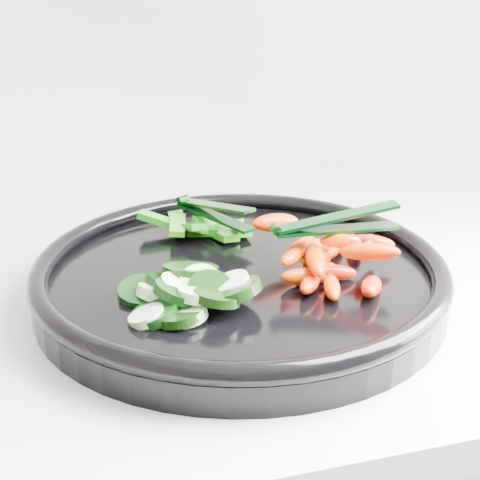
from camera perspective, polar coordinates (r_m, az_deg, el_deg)
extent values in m
cube|color=silver|center=(0.68, -19.24, -5.06)|extent=(2.02, 0.62, 0.03)
cylinder|color=black|center=(0.61, 0.00, -3.67)|extent=(0.49, 0.49, 0.02)
torus|color=black|center=(0.61, 0.00, -2.10)|extent=(0.50, 0.50, 0.02)
cylinder|color=black|center=(0.53, -7.32, -6.24)|extent=(0.05, 0.05, 0.03)
cylinder|color=beige|center=(0.53, -7.95, -6.48)|extent=(0.03, 0.03, 0.02)
cylinder|color=black|center=(0.58, -5.94, -3.86)|extent=(0.06, 0.06, 0.03)
cylinder|color=beige|center=(0.56, -7.08, -4.62)|extent=(0.05, 0.05, 0.03)
cylinder|color=black|center=(0.56, -5.91, -4.55)|extent=(0.06, 0.06, 0.02)
cylinder|color=beige|center=(0.56, -5.56, -4.32)|extent=(0.04, 0.04, 0.02)
cylinder|color=black|center=(0.53, -5.18, -6.53)|extent=(0.05, 0.05, 0.02)
cylinder|color=#D3F2C1|center=(0.53, -4.53, -6.35)|extent=(0.04, 0.04, 0.02)
cylinder|color=black|center=(0.57, -5.37, -4.05)|extent=(0.05, 0.05, 0.02)
cylinder|color=#E2F6C4|center=(0.58, -3.88, -3.48)|extent=(0.03, 0.03, 0.02)
cylinder|color=black|center=(0.58, -6.10, -3.78)|extent=(0.05, 0.05, 0.02)
cylinder|color=beige|center=(0.58, -6.52, -3.81)|extent=(0.04, 0.04, 0.01)
cylinder|color=black|center=(0.57, -8.23, -4.40)|extent=(0.05, 0.05, 0.02)
cylinder|color=beige|center=(0.57, -7.99, -4.33)|extent=(0.04, 0.04, 0.01)
cylinder|color=black|center=(0.56, -5.81, -4.62)|extent=(0.06, 0.06, 0.03)
cylinder|color=beige|center=(0.57, -6.49, -3.90)|extent=(0.05, 0.05, 0.02)
cylinder|color=black|center=(0.54, -0.42, -4.38)|extent=(0.06, 0.06, 0.03)
cylinder|color=beige|center=(0.55, -0.84, -3.82)|extent=(0.05, 0.05, 0.02)
cylinder|color=black|center=(0.58, -4.24, -2.67)|extent=(0.07, 0.07, 0.02)
cylinder|color=beige|center=(0.57, -4.09, -2.98)|extent=(0.04, 0.04, 0.01)
cylinder|color=black|center=(0.54, -5.37, -4.50)|extent=(0.05, 0.05, 0.03)
cylinder|color=beige|center=(0.55, -5.42, -3.88)|extent=(0.04, 0.04, 0.02)
cylinder|color=black|center=(0.55, -2.57, -4.12)|extent=(0.05, 0.05, 0.03)
cylinder|color=#D1F1C1|center=(0.56, -3.40, -3.57)|extent=(0.05, 0.04, 0.03)
cylinder|color=black|center=(0.53, -1.97, -4.92)|extent=(0.05, 0.05, 0.02)
cylinder|color=#DEF2C1|center=(0.53, -3.65, -4.72)|extent=(0.05, 0.05, 0.02)
ellipsoid|color=#E05100|center=(0.59, 6.77, -2.91)|extent=(0.04, 0.03, 0.02)
ellipsoid|color=#E32F00|center=(0.58, 5.74, -3.09)|extent=(0.05, 0.02, 0.02)
ellipsoid|color=#DC3F00|center=(0.57, 7.85, -4.01)|extent=(0.03, 0.04, 0.02)
ellipsoid|color=#F26200|center=(0.62, 5.86, -1.51)|extent=(0.03, 0.05, 0.02)
ellipsoid|color=#FF2F00|center=(0.57, 11.14, -3.89)|extent=(0.04, 0.05, 0.03)
ellipsoid|color=#F21F00|center=(0.62, 6.98, -1.55)|extent=(0.03, 0.05, 0.02)
ellipsoid|color=#F63300|center=(0.57, 5.97, -3.79)|extent=(0.04, 0.04, 0.02)
ellipsoid|color=red|center=(0.59, 8.16, -2.76)|extent=(0.04, 0.02, 0.02)
ellipsoid|color=#EE3000|center=(0.66, 9.73, -0.28)|extent=(0.03, 0.05, 0.02)
ellipsoid|color=#F11800|center=(0.65, 7.93, -0.54)|extent=(0.05, 0.05, 0.02)
ellipsoid|color=#DD4300|center=(0.59, 4.61, -1.36)|extent=(0.04, 0.04, 0.02)
ellipsoid|color=#F03000|center=(0.62, 10.87, -0.20)|extent=(0.04, 0.05, 0.03)
ellipsoid|color=#E44E00|center=(0.61, 5.64, -0.43)|extent=(0.04, 0.05, 0.03)
ellipsoid|color=#FA3200|center=(0.58, 6.46, -1.63)|extent=(0.03, 0.06, 0.02)
ellipsoid|color=#FF5700|center=(0.61, 6.07, -0.61)|extent=(0.05, 0.03, 0.03)
ellipsoid|color=red|center=(0.62, 11.00, -0.28)|extent=(0.05, 0.02, 0.02)
ellipsoid|color=#FD6600|center=(0.59, 8.52, -0.09)|extent=(0.04, 0.04, 0.02)
ellipsoid|color=#E03700|center=(0.62, 3.07, 1.50)|extent=(0.05, 0.03, 0.02)
ellipsoid|color=#FF5700|center=(0.57, 10.99, -1.00)|extent=(0.05, 0.04, 0.02)
cube|color=#09640C|center=(0.70, -2.27, 1.04)|extent=(0.03, 0.05, 0.02)
cube|color=#1D6309|center=(0.70, -1.90, 1.23)|extent=(0.06, 0.02, 0.03)
cube|color=#0B6509|center=(0.69, -0.27, 0.76)|extent=(0.02, 0.05, 0.02)
cube|color=#1A690A|center=(0.68, -1.68, 0.53)|extent=(0.03, 0.05, 0.01)
cube|color=#126209|center=(0.69, -2.05, 0.82)|extent=(0.06, 0.03, 0.02)
cube|color=#156A0A|center=(0.72, -5.39, 1.68)|extent=(0.02, 0.04, 0.01)
cube|color=#156509|center=(0.70, -3.34, 1.13)|extent=(0.04, 0.07, 0.03)
cube|color=#09660F|center=(0.68, -4.28, 1.18)|extent=(0.03, 0.05, 0.02)
cube|color=#106709|center=(0.69, -6.81, 1.67)|extent=(0.05, 0.04, 0.02)
cube|color=#1E6809|center=(0.68, -5.36, 1.29)|extent=(0.03, 0.05, 0.01)
cylinder|color=black|center=(0.57, 3.07, 0.95)|extent=(0.01, 0.01, 0.01)
cube|color=black|center=(0.59, 8.25, 0.90)|extent=(0.11, 0.02, 0.00)
cube|color=black|center=(0.59, 8.31, 1.95)|extent=(0.11, 0.02, 0.02)
cylinder|color=black|center=(0.73, -4.91, 3.49)|extent=(0.01, 0.01, 0.01)
cube|color=black|center=(0.69, -2.18, 2.03)|extent=(0.06, 0.11, 0.00)
cube|color=black|center=(0.68, -2.19, 2.94)|extent=(0.06, 0.11, 0.02)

